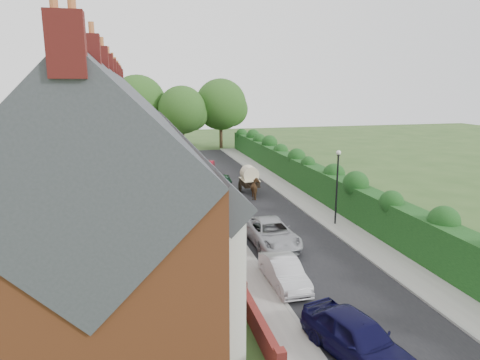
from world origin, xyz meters
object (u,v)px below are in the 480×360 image
(lamppost, at_px, (337,178))
(car_navy, at_px, (358,338))
(car_white, at_px, (234,209))
(car_grey, at_px, (192,157))
(car_red, at_px, (205,169))
(car_silver_b, at_px, (271,233))
(car_silver_a, at_px, (284,272))
(horse, at_px, (256,189))
(car_green, at_px, (223,183))
(horse_cart, at_px, (249,177))
(car_beige, at_px, (199,166))

(lamppost, distance_m, car_navy, 14.95)
(car_white, distance_m, car_grey, 23.36)
(car_white, distance_m, car_red, 14.73)
(lamppost, height_order, car_silver_b, lamppost)
(car_silver_a, height_order, horse, horse)
(car_silver_b, bearing_deg, car_white, 99.63)
(lamppost, xyz_separation_m, car_grey, (-6.40, 26.43, -2.66))
(car_navy, bearing_deg, lamppost, 52.36)
(car_silver_b, height_order, car_red, car_red)
(car_green, height_order, horse, horse)
(horse_cart, bearing_deg, lamppost, -71.68)
(car_grey, height_order, horse_cart, horse_cart)
(car_navy, xyz_separation_m, car_red, (-0.29, 31.36, -0.01))
(car_silver_a, bearing_deg, horse, 78.31)
(lamppost, distance_m, car_silver_a, 10.31)
(car_silver_b, height_order, car_beige, car_beige)
(car_green, height_order, horse_cart, horse_cart)
(lamppost, xyz_separation_m, car_silver_a, (-6.38, -7.66, -2.63))
(car_beige, bearing_deg, horse_cart, -78.39)
(car_navy, bearing_deg, car_grey, 76.33)
(car_grey, xyz_separation_m, horse_cart, (3.05, -16.31, 0.74))
(car_red, relative_size, car_grey, 1.10)
(car_white, bearing_deg, car_grey, 95.77)
(car_silver_a, relative_size, car_green, 0.96)
(car_navy, distance_m, horse_cart, 23.81)
(car_beige, bearing_deg, car_silver_a, -95.56)
(car_silver_a, height_order, car_green, car_green)
(car_green, xyz_separation_m, car_grey, (-0.87, 15.11, -0.08))
(car_silver_a, distance_m, car_beige, 27.62)
(car_navy, bearing_deg, horse, 69.02)
(car_silver_a, relative_size, car_grey, 0.92)
(car_white, bearing_deg, car_beige, 95.77)
(car_navy, height_order, car_grey, car_navy)
(car_green, height_order, car_beige, car_beige)
(car_silver_a, height_order, car_red, car_red)
(car_navy, relative_size, car_red, 0.97)
(car_white, relative_size, car_green, 1.14)
(car_red, bearing_deg, lamppost, -56.94)
(car_green, relative_size, horse, 2.15)
(car_silver_a, relative_size, horse, 2.06)
(car_silver_a, distance_m, car_green, 19.01)
(car_red, bearing_deg, car_navy, -75.23)
(car_silver_a, distance_m, car_red, 25.46)
(car_grey, height_order, horse, horse)
(car_white, height_order, car_green, car_green)
(car_beige, distance_m, car_grey, 6.48)
(lamppost, bearing_deg, car_silver_b, -155.30)
(car_silver_a, xyz_separation_m, horse, (3.03, 15.67, 0.16))
(car_green, distance_m, car_red, 6.50)
(car_white, height_order, horse, horse)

